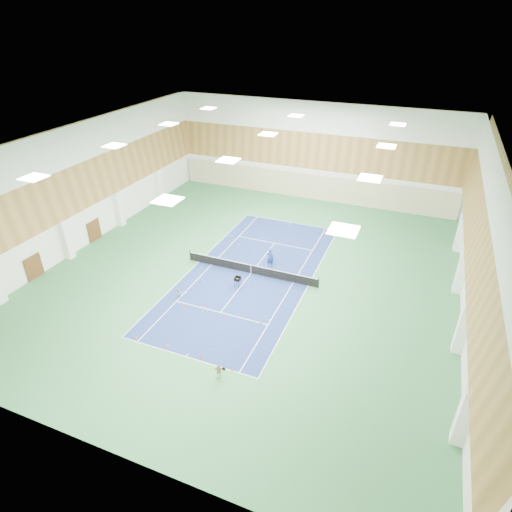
# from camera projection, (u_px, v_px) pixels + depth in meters

# --- Properties ---
(ground) EXTENTS (40.00, 40.00, 0.00)m
(ground) POSITION_uv_depth(u_px,v_px,m) (251.00, 273.00, 39.68)
(ground) COLOR #2F6D3E
(ground) RESTS_ON ground
(room_shell) EXTENTS (36.00, 40.00, 12.00)m
(room_shell) POSITION_uv_depth(u_px,v_px,m) (251.00, 214.00, 36.68)
(room_shell) COLOR white
(room_shell) RESTS_ON ground
(wood_cladding) EXTENTS (36.00, 40.00, 8.00)m
(wood_cladding) POSITION_uv_depth(u_px,v_px,m) (250.00, 193.00, 35.68)
(wood_cladding) COLOR #A1733C
(wood_cladding) RESTS_ON room_shell
(ceiling_light_grid) EXTENTS (21.40, 25.40, 0.06)m
(ceiling_light_grid) POSITION_uv_depth(u_px,v_px,m) (250.00, 146.00, 33.72)
(ceiling_light_grid) COLOR white
(ceiling_light_grid) RESTS_ON room_shell
(court_surface) EXTENTS (10.97, 23.77, 0.01)m
(court_surface) POSITION_uv_depth(u_px,v_px,m) (251.00, 273.00, 39.67)
(court_surface) COLOR navy
(court_surface) RESTS_ON ground
(tennis_balls_scatter) EXTENTS (10.57, 22.77, 0.07)m
(tennis_balls_scatter) POSITION_uv_depth(u_px,v_px,m) (251.00, 273.00, 39.65)
(tennis_balls_scatter) COLOR #B4D424
(tennis_balls_scatter) RESTS_ON ground
(tennis_net) EXTENTS (12.80, 0.10, 1.10)m
(tennis_net) POSITION_uv_depth(u_px,v_px,m) (251.00, 268.00, 39.40)
(tennis_net) COLOR black
(tennis_net) RESTS_ON ground
(back_curtain) EXTENTS (35.40, 0.16, 3.20)m
(back_curtain) POSITION_uv_depth(u_px,v_px,m) (310.00, 187.00, 54.73)
(back_curtain) COLOR #C6B793
(back_curtain) RESTS_ON ground
(door_left_a) EXTENTS (0.08, 1.80, 2.20)m
(door_left_a) POSITION_uv_depth(u_px,v_px,m) (34.00, 267.00, 38.56)
(door_left_a) COLOR #593319
(door_left_a) RESTS_ON ground
(door_left_b) EXTENTS (0.08, 1.80, 2.20)m
(door_left_b) POSITION_uv_depth(u_px,v_px,m) (94.00, 230.00, 44.98)
(door_left_b) COLOR #593319
(door_left_b) RESTS_ON ground
(coach) EXTENTS (0.72, 0.48, 1.94)m
(coach) POSITION_uv_depth(u_px,v_px,m) (270.00, 257.00, 40.32)
(coach) COLOR navy
(coach) RESTS_ON ground
(child_court) EXTENTS (0.60, 0.60, 0.98)m
(child_court) POSITION_uv_depth(u_px,v_px,m) (179.00, 293.00, 36.04)
(child_court) COLOR gray
(child_court) RESTS_ON ground
(child_apron) EXTENTS (0.71, 0.50, 1.12)m
(child_apron) POSITION_uv_depth(u_px,v_px,m) (219.00, 371.00, 28.19)
(child_apron) COLOR tan
(child_apron) RESTS_ON ground
(ball_cart) EXTENTS (0.55, 0.55, 0.94)m
(ball_cart) POSITION_uv_depth(u_px,v_px,m) (238.00, 282.00, 37.61)
(ball_cart) COLOR black
(ball_cart) RESTS_ON ground
(cone_svc_a) EXTENTS (0.19, 0.19, 0.21)m
(cone_svc_a) POSITION_uv_depth(u_px,v_px,m) (184.00, 307.00, 35.03)
(cone_svc_a) COLOR #FF470D
(cone_svc_a) RESTS_ON ground
(cone_svc_b) EXTENTS (0.20, 0.20, 0.22)m
(cone_svc_b) POSITION_uv_depth(u_px,v_px,m) (203.00, 306.00, 35.14)
(cone_svc_b) COLOR #E1500B
(cone_svc_b) RESTS_ON ground
(cone_svc_c) EXTENTS (0.21, 0.21, 0.23)m
(cone_svc_c) POSITION_uv_depth(u_px,v_px,m) (226.00, 315.00, 34.05)
(cone_svc_c) COLOR #FF440D
(cone_svc_c) RESTS_ON ground
(cone_svc_d) EXTENTS (0.21, 0.21, 0.24)m
(cone_svc_d) POSITION_uv_depth(u_px,v_px,m) (261.00, 323.00, 33.23)
(cone_svc_d) COLOR #E54A0C
(cone_svc_d) RESTS_ON ground
(cone_base_a) EXTENTS (0.21, 0.21, 0.23)m
(cone_base_a) POSITION_uv_depth(u_px,v_px,m) (136.00, 337.00, 31.81)
(cone_base_a) COLOR #F4520C
(cone_base_a) RESTS_ON ground
(cone_base_b) EXTENTS (0.19, 0.19, 0.21)m
(cone_base_b) POSITION_uv_depth(u_px,v_px,m) (167.00, 345.00, 31.05)
(cone_base_b) COLOR orange
(cone_base_b) RESTS_ON ground
(cone_base_c) EXTENTS (0.23, 0.23, 0.25)m
(cone_base_c) POSITION_uv_depth(u_px,v_px,m) (202.00, 356.00, 30.00)
(cone_base_c) COLOR #E5470C
(cone_base_c) RESTS_ON ground
(cone_base_d) EXTENTS (0.17, 0.17, 0.19)m
(cone_base_d) POSITION_uv_depth(u_px,v_px,m) (232.00, 370.00, 28.92)
(cone_base_d) COLOR orange
(cone_base_d) RESTS_ON ground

